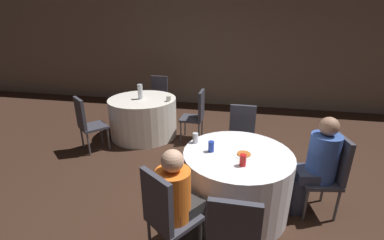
# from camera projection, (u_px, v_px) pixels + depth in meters

# --- Properties ---
(ground_plane) EXTENTS (16.00, 16.00, 0.00)m
(ground_plane) POSITION_uv_depth(u_px,v_px,m) (232.00, 216.00, 2.96)
(ground_plane) COLOR #382319
(wall_back) EXTENTS (16.00, 0.06, 2.80)m
(wall_back) POSITION_uv_depth(u_px,v_px,m) (245.00, 52.00, 6.41)
(wall_back) COLOR #7A6B5B
(wall_back) RESTS_ON ground_plane
(table_near) EXTENTS (1.21, 1.21, 0.75)m
(table_near) POSITION_uv_depth(u_px,v_px,m) (236.00, 182.00, 2.96)
(table_near) COLOR silver
(table_near) RESTS_ON ground_plane
(table_far) EXTENTS (1.27, 1.27, 0.75)m
(table_far) POSITION_uv_depth(u_px,v_px,m) (143.00, 117.00, 4.97)
(table_far) COLOR white
(table_far) RESTS_ON ground_plane
(chair_near_south) EXTENTS (0.40, 0.41, 0.95)m
(chair_near_south) POSITION_uv_depth(u_px,v_px,m) (233.00, 238.00, 1.95)
(chair_near_south) COLOR #383842
(chair_near_south) RESTS_ON ground_plane
(chair_near_southwest) EXTENTS (0.56, 0.56, 0.95)m
(chair_near_southwest) POSITION_uv_depth(u_px,v_px,m) (165.00, 211.00, 2.23)
(chair_near_southwest) COLOR #383842
(chair_near_southwest) RESTS_ON ground_plane
(chair_near_north) EXTENTS (0.41, 0.41, 0.95)m
(chair_near_north) POSITION_uv_depth(u_px,v_px,m) (242.00, 132.00, 3.83)
(chair_near_north) COLOR #383842
(chair_near_north) RESTS_ON ground_plane
(chair_near_east) EXTENTS (0.46, 0.46, 0.95)m
(chair_near_east) POSITION_uv_depth(u_px,v_px,m) (329.00, 170.00, 2.86)
(chair_near_east) COLOR #383842
(chair_near_east) RESTS_ON ground_plane
(chair_far_east) EXTENTS (0.41, 0.40, 0.95)m
(chair_far_east) POSITION_uv_depth(u_px,v_px,m) (197.00, 112.00, 4.70)
(chair_far_east) COLOR #383842
(chair_far_east) RESTS_ON ground_plane
(chair_far_southwest) EXTENTS (0.56, 0.56, 0.95)m
(chair_far_southwest) POSITION_uv_depth(u_px,v_px,m) (86.00, 121.00, 4.28)
(chair_far_southwest) COLOR #383842
(chair_far_southwest) RESTS_ON ground_plane
(chair_far_north) EXTENTS (0.41, 0.42, 0.95)m
(chair_far_north) POSITION_uv_depth(u_px,v_px,m) (159.00, 94.00, 5.87)
(chair_far_north) COLOR #383842
(chair_far_north) RESTS_ON ground_plane
(person_blue_shirt) EXTENTS (0.50, 0.35, 1.18)m
(person_blue_shirt) POSITION_uv_depth(u_px,v_px,m) (314.00, 167.00, 2.85)
(person_blue_shirt) COLOR #33384C
(person_blue_shirt) RESTS_ON ground_plane
(person_orange_shirt) EXTENTS (0.43, 0.46, 1.11)m
(person_orange_shirt) POSITION_uv_depth(u_px,v_px,m) (180.00, 202.00, 2.34)
(person_orange_shirt) COLOR #282828
(person_orange_shirt) RESTS_ON ground_plane
(pizza_plate_near) EXTENTS (0.22, 0.22, 0.02)m
(pizza_plate_near) POSITION_uv_depth(u_px,v_px,m) (244.00, 154.00, 2.78)
(pizza_plate_near) COLOR white
(pizza_plate_near) RESTS_ON table_near
(soda_can_blue) EXTENTS (0.07, 0.07, 0.12)m
(soda_can_blue) POSITION_uv_depth(u_px,v_px,m) (211.00, 146.00, 2.83)
(soda_can_blue) COLOR #1E38A5
(soda_can_blue) RESTS_ON table_near
(soda_can_red) EXTENTS (0.07, 0.07, 0.12)m
(soda_can_red) POSITION_uv_depth(u_px,v_px,m) (243.00, 160.00, 2.55)
(soda_can_red) COLOR red
(soda_can_red) RESTS_ON table_near
(soda_can_silver) EXTENTS (0.07, 0.07, 0.12)m
(soda_can_silver) POSITION_uv_depth(u_px,v_px,m) (195.00, 138.00, 3.04)
(soda_can_silver) COLOR silver
(soda_can_silver) RESTS_ON table_near
(bottle_far) EXTENTS (0.09, 0.09, 0.28)m
(bottle_far) POSITION_uv_depth(u_px,v_px,m) (140.00, 92.00, 4.76)
(bottle_far) COLOR silver
(bottle_far) RESTS_ON table_far
(cup_far) EXTENTS (0.08, 0.08, 0.10)m
(cup_far) POSITION_uv_depth(u_px,v_px,m) (169.00, 99.00, 4.65)
(cup_far) COLOR silver
(cup_far) RESTS_ON table_far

